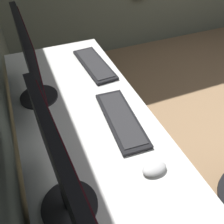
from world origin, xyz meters
The scene contains 6 objects.
desk centered at (0.28, 1.68, 0.66)m, with size 2.05×0.65×0.73m.
monitor_primary centered at (0.10, 1.86, 0.96)m, with size 0.56×0.20×0.39m.
monitor_secondary centered at (0.76, 1.86, 0.97)m, with size 0.54×0.20×0.42m.
keyboard_main centered at (0.43, 1.52, 0.74)m, with size 0.43×0.17×0.02m.
keyboard_spare centered at (0.95, 1.48, 0.74)m, with size 0.43×0.17×0.02m.
mouse_main centered at (0.12, 1.52, 0.75)m, with size 0.06×0.10×0.03m, color silver.
Camera 1 is at (-0.31, 1.87, 1.55)m, focal length 38.05 mm.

